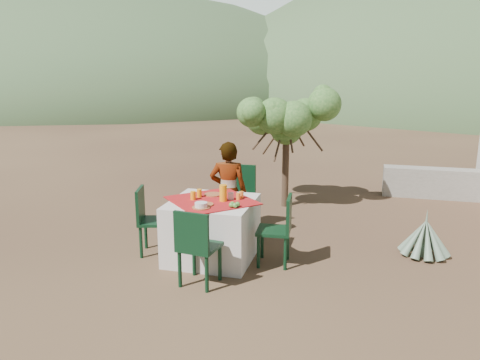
# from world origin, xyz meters

# --- Properties ---
(ground) EXTENTS (160.00, 160.00, 0.00)m
(ground) POSITION_xyz_m (0.00, 0.00, 0.00)
(ground) COLOR #362118
(ground) RESTS_ON ground
(table) EXTENTS (1.30, 1.30, 0.76)m
(table) POSITION_xyz_m (0.11, -0.38, 0.38)
(table) COLOR silver
(table) RESTS_ON ground
(chair_far) EXTENTS (0.45, 0.45, 0.96)m
(chair_far) POSITION_xyz_m (0.15, 0.78, 0.53)
(chair_far) COLOR black
(chair_far) RESTS_ON ground
(chair_near) EXTENTS (0.46, 0.46, 0.88)m
(chair_near) POSITION_xyz_m (0.20, -1.19, 0.49)
(chair_near) COLOR black
(chair_near) RESTS_ON ground
(chair_left) EXTENTS (0.49, 0.49, 0.87)m
(chair_left) POSITION_xyz_m (-0.72, -0.44, 0.48)
(chair_left) COLOR black
(chair_left) RESTS_ON ground
(chair_right) EXTENTS (0.43, 0.43, 0.86)m
(chair_right) POSITION_xyz_m (0.97, -0.37, 0.48)
(chair_right) COLOR black
(chair_right) RESTS_ON ground
(person) EXTENTS (0.56, 0.41, 1.40)m
(person) POSITION_xyz_m (0.14, 0.26, 0.70)
(person) COLOR #8C6651
(person) RESTS_ON ground
(shrub_tree) EXTENTS (1.54, 1.51, 1.82)m
(shrub_tree) POSITION_xyz_m (0.68, 2.19, 1.43)
(shrub_tree) COLOR #412C20
(shrub_tree) RESTS_ON ground
(agave) EXTENTS (0.64, 0.64, 0.68)m
(agave) POSITION_xyz_m (2.72, 0.39, 0.23)
(agave) COLOR slate
(agave) RESTS_ON ground
(stone_wall) EXTENTS (2.60, 0.35, 0.55)m
(stone_wall) POSITION_xyz_m (3.60, 3.40, 0.28)
(stone_wall) COLOR gray
(stone_wall) RESTS_ON ground
(hill_near_left) EXTENTS (40.00, 40.00, 16.00)m
(hill_near_left) POSITION_xyz_m (-18.00, 30.00, 0.00)
(hill_near_left) COLOR #354C2A
(hill_near_left) RESTS_ON ground
(hill_far_center) EXTENTS (60.00, 60.00, 24.00)m
(hill_far_center) POSITION_xyz_m (-4.00, 52.00, 0.00)
(hill_far_center) COLOR gray
(hill_far_center) RESTS_ON ground
(plate_far) EXTENTS (0.23, 0.23, 0.01)m
(plate_far) POSITION_xyz_m (0.05, -0.16, 0.77)
(plate_far) COLOR brown
(plate_far) RESTS_ON table
(plate_near) EXTENTS (0.22, 0.22, 0.01)m
(plate_near) POSITION_xyz_m (0.09, -0.62, 0.77)
(plate_near) COLOR brown
(plate_near) RESTS_ON table
(glass_far) EXTENTS (0.06, 0.06, 0.10)m
(glass_far) POSITION_xyz_m (-0.08, -0.29, 0.81)
(glass_far) COLOR orange
(glass_far) RESTS_ON table
(glass_near) EXTENTS (0.07, 0.07, 0.11)m
(glass_near) POSITION_xyz_m (-0.12, -0.43, 0.82)
(glass_near) COLOR orange
(glass_near) RESTS_ON table
(juice_pitcher) EXTENTS (0.09, 0.09, 0.20)m
(juice_pitcher) POSITION_xyz_m (0.26, -0.39, 0.86)
(juice_pitcher) COLOR orange
(juice_pitcher) RESTS_ON table
(bowl_plate) EXTENTS (0.21, 0.21, 0.01)m
(bowl_plate) POSITION_xyz_m (0.10, -0.74, 0.77)
(bowl_plate) COLOR brown
(bowl_plate) RESTS_ON table
(white_bowl) EXTENTS (0.15, 0.15, 0.05)m
(white_bowl) POSITION_xyz_m (0.10, -0.74, 0.80)
(white_bowl) COLOR silver
(white_bowl) RESTS_ON bowl_plate
(jar_left) EXTENTS (0.05, 0.05, 0.08)m
(jar_left) POSITION_xyz_m (0.42, -0.28, 0.80)
(jar_left) COLOR orange
(jar_left) RESTS_ON table
(jar_right) EXTENTS (0.05, 0.05, 0.09)m
(jar_right) POSITION_xyz_m (0.44, -0.20, 0.80)
(jar_right) COLOR orange
(jar_right) RESTS_ON table
(napkin_holder) EXTENTS (0.08, 0.06, 0.09)m
(napkin_holder) POSITION_xyz_m (0.33, -0.30, 0.81)
(napkin_holder) COLOR silver
(napkin_holder) RESTS_ON table
(fruit_cluster) EXTENTS (0.12, 0.11, 0.06)m
(fruit_cluster) POSITION_xyz_m (0.46, -0.61, 0.79)
(fruit_cluster) COLOR #4E8931
(fruit_cluster) RESTS_ON table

